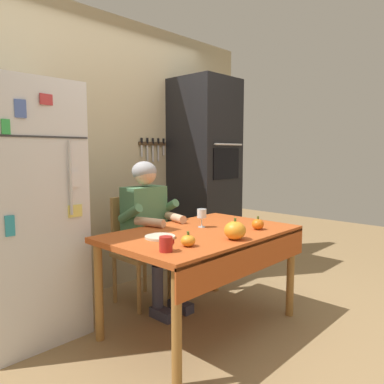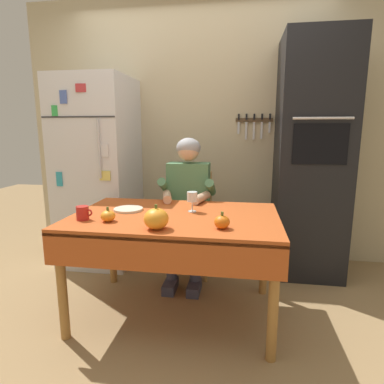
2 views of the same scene
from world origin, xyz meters
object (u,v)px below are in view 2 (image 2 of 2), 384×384
object	(u,v)px
pumpkin_small	(156,219)
serving_tray	(128,209)
pumpkin_medium	(108,216)
dining_table	(175,227)
wall_oven	(311,160)
refrigerator	(99,172)
coffee_mug	(83,213)
wine_glass	(192,197)
pumpkin_large	(222,222)
seated_person	(187,197)
chair_behind_person	(191,217)

from	to	relation	value
pumpkin_small	serving_tray	world-z (taller)	pumpkin_small
pumpkin_medium	dining_table	bearing A→B (deg)	28.50
wall_oven	pumpkin_medium	world-z (taller)	wall_oven
refrigerator	coffee_mug	distance (m)	1.16
wine_glass	pumpkin_large	xyz separation A→B (m)	(0.23, -0.36, -0.06)
dining_table	pumpkin_large	size ratio (longest dim) A/B	13.77
seated_person	pumpkin_medium	world-z (taller)	seated_person
wine_glass	pumpkin_large	distance (m)	0.43
chair_behind_person	pumpkin_medium	xyz separation A→B (m)	(-0.37, -1.00, 0.27)
wine_glass	pumpkin_small	size ratio (longest dim) A/B	0.99
wine_glass	pumpkin_small	world-z (taller)	pumpkin_small
pumpkin_medium	pumpkin_small	distance (m)	0.36
pumpkin_medium	serving_tray	bearing A→B (deg)	84.76
seated_person	pumpkin_small	world-z (taller)	seated_person
coffee_mug	wine_glass	distance (m)	0.74
dining_table	seated_person	bearing A→B (deg)	91.29
pumpkin_large	pumpkin_medium	bearing A→B (deg)	177.06
refrigerator	wall_oven	bearing A→B (deg)	1.14
pumpkin_medium	pumpkin_small	size ratio (longest dim) A/B	0.64
seated_person	wine_glass	world-z (taller)	seated_person
seated_person	coffee_mug	distance (m)	0.97
coffee_mug	pumpkin_medium	distance (m)	0.18
dining_table	wall_oven	bearing A→B (deg)	41.31
refrigerator	wine_glass	distance (m)	1.31
dining_table	coffee_mug	world-z (taller)	coffee_mug
coffee_mug	pumpkin_medium	xyz separation A→B (m)	(0.18, -0.01, -0.01)
refrigerator	dining_table	world-z (taller)	refrigerator
pumpkin_medium	coffee_mug	bearing A→B (deg)	176.52
refrigerator	wall_oven	world-z (taller)	wall_oven
refrigerator	coffee_mug	world-z (taller)	refrigerator
chair_behind_person	pumpkin_large	xyz separation A→B (m)	(0.35, -1.04, 0.27)
pumpkin_large	serving_tray	world-z (taller)	pumpkin_large
chair_behind_person	seated_person	size ratio (longest dim) A/B	0.75
dining_table	chair_behind_person	bearing A→B (deg)	90.98
pumpkin_large	chair_behind_person	bearing A→B (deg)	108.69
chair_behind_person	wine_glass	bearing A→B (deg)	-80.15
chair_behind_person	pumpkin_small	distance (m)	1.14
chair_behind_person	pumpkin_large	distance (m)	1.13
serving_tray	pumpkin_medium	bearing A→B (deg)	-95.24
chair_behind_person	pumpkin_small	xyz separation A→B (m)	(-0.03, -1.11, 0.29)
chair_behind_person	seated_person	distance (m)	0.29
refrigerator	seated_person	xyz separation A→B (m)	(0.94, -0.28, -0.16)
wine_glass	pumpkin_large	world-z (taller)	wine_glass
seated_person	pumpkin_small	bearing A→B (deg)	-91.69
pumpkin_small	refrigerator	bearing A→B (deg)	127.24
pumpkin_medium	pumpkin_small	bearing A→B (deg)	-16.95
chair_behind_person	serving_tray	xyz separation A→B (m)	(-0.34, -0.71, 0.24)
chair_behind_person	pumpkin_large	size ratio (longest dim) A/B	9.15
wine_glass	serving_tray	world-z (taller)	wine_glass
chair_behind_person	coffee_mug	world-z (taller)	chair_behind_person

